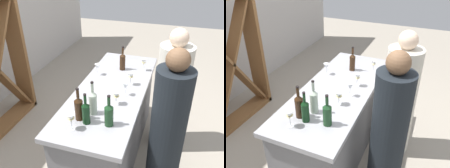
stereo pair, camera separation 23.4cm
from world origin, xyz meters
TOP-DOWN VIEW (x-y plane):
  - ground_plane at (0.00, 0.00)m, footprint 12.00×12.00m
  - bar_counter at (0.00, 0.00)m, footprint 1.89×0.73m
  - wine_bottle_leftmost_dark_green at (-0.63, 0.04)m, footprint 0.07×0.07m
  - wine_bottle_second_left_olive_green at (-0.60, -0.16)m, footprint 0.08×0.08m
  - wine_bottle_center_amber_brown at (-0.60, 0.12)m, footprint 0.08×0.08m
  - wine_bottle_second_right_clear_pale at (-0.49, 0.03)m, footprint 0.08×0.08m
  - wine_bottle_rightmost_amber_brown at (0.47, 0.01)m, footprint 0.07×0.07m
  - wine_glass_near_left at (0.52, -0.25)m, footprint 0.07×0.07m
  - wine_glass_near_center at (0.13, -0.17)m, footprint 0.07×0.07m
  - wine_glass_near_right at (-0.10, -0.17)m, footprint 0.06×0.06m
  - wine_glass_far_left at (-0.28, -0.13)m, footprint 0.08×0.08m
  - wine_glass_far_center at (-0.75, 0.13)m, footprint 0.08×0.08m
  - wine_glass_far_right at (0.25, 0.26)m, footprint 0.07×0.07m
  - person_left_guest at (-0.34, -0.65)m, footprint 0.35×0.35m
  - person_center_guest at (0.35, -0.63)m, footprint 0.47×0.47m

SIDE VIEW (x-z plane):
  - ground_plane at x=0.00m, z-range 0.00..0.00m
  - bar_counter at x=0.00m, z-range 0.00..0.95m
  - person_center_guest at x=0.35m, z-range -0.06..1.50m
  - person_left_guest at x=-0.34m, z-range -0.06..1.55m
  - wine_glass_far_left at x=-0.28m, z-range 0.97..1.11m
  - wine_glass_far_right at x=0.25m, z-range 0.97..1.11m
  - wine_glass_near_right at x=-0.10m, z-range 0.97..1.12m
  - wine_glass_near_center at x=0.13m, z-range 0.97..1.13m
  - wine_glass_far_center at x=-0.75m, z-range 0.97..1.13m
  - wine_glass_near_left at x=0.52m, z-range 0.97..1.13m
  - wine_bottle_leftmost_dark_green at x=-0.63m, z-range 0.91..1.20m
  - wine_bottle_second_left_olive_green at x=-0.60m, z-range 0.91..1.21m
  - wine_bottle_rightmost_amber_brown at x=0.47m, z-range 0.90..1.21m
  - wine_bottle_center_amber_brown at x=-0.60m, z-range 0.90..1.22m
  - wine_bottle_second_right_clear_pale at x=-0.49m, z-range 0.90..1.24m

